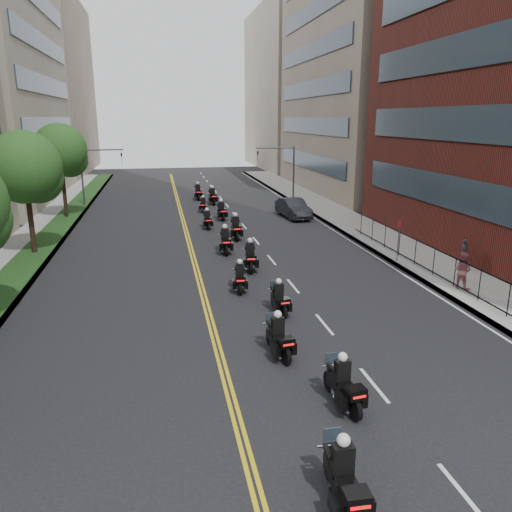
{
  "coord_description": "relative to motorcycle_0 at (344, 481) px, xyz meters",
  "views": [
    {
      "loc": [
        -3.3,
        -8.42,
        8.33
      ],
      "look_at": [
        1.17,
        14.55,
        1.84
      ],
      "focal_mm": 35.0,
      "sensor_mm": 36.0,
      "label": 1
    }
  ],
  "objects": [
    {
      "name": "sidewalk_left",
      "position": [
        -12.32,
        24.81,
        -0.63
      ],
      "size": [
        4.0,
        90.0,
        0.15
      ],
      "primitive_type": "cube",
      "color": "gray",
      "rests_on": "ground"
    },
    {
      "name": "pedestrian_c",
      "position": [
        13.18,
        15.9,
        0.24
      ],
      "size": [
        0.69,
        1.01,
        1.59
      ],
      "primitive_type": "imported",
      "rotation": [
        0.0,
        0.0,
        1.21
      ],
      "color": "#47454E",
      "rests_on": "sidewalk_right"
    },
    {
      "name": "motorcycle_12",
      "position": [
        0.37,
        43.97,
        0.03
      ],
      "size": [
        0.59,
        2.53,
        1.87
      ],
      "rotation": [
        0.0,
        0.0,
        0.02
      ],
      "color": "black",
      "rests_on": "ground"
    },
    {
      "name": "grass_strip",
      "position": [
        -11.52,
        24.81,
        -0.53
      ],
      "size": [
        2.0,
        90.0,
        0.04
      ],
      "primitive_type": "cube",
      "color": "#163C16",
      "rests_on": "sidewalk_left"
    },
    {
      "name": "building_right_far",
      "position": [
        21.18,
        77.81,
        12.3
      ],
      "size": [
        15.0,
        28.0,
        26.0
      ],
      "primitive_type": "cube",
      "color": "gray",
      "rests_on": "ground"
    },
    {
      "name": "pedestrian_b",
      "position": [
        10.88,
        12.51,
        0.37
      ],
      "size": [
        1.06,
        1.13,
        1.85
      ],
      "primitive_type": "imported",
      "rotation": [
        0.0,
        0.0,
        2.1
      ],
      "color": "#904F4E",
      "rests_on": "sidewalk_right"
    },
    {
      "name": "motorcycle_4",
      "position": [
        0.1,
        14.71,
        -0.07
      ],
      "size": [
        0.64,
        2.16,
        1.6
      ],
      "rotation": [
        0.0,
        0.0,
        -0.12
      ],
      "color": "black",
      "rests_on": "ground"
    },
    {
      "name": "motorcycle_2",
      "position": [
        0.34,
        7.43,
        -0.04
      ],
      "size": [
        0.69,
        2.29,
        1.69
      ],
      "rotation": [
        0.0,
        0.0,
        0.13
      ],
      "color": "black",
      "rests_on": "ground"
    },
    {
      "name": "sidewalk_right",
      "position": [
        11.68,
        24.81,
        -0.63
      ],
      "size": [
        4.0,
        90.0,
        0.15
      ],
      "primitive_type": "cube",
      "color": "gray",
      "rests_on": "ground"
    },
    {
      "name": "building_left_far",
      "position": [
        -22.32,
        77.81,
        12.3
      ],
      "size": [
        16.0,
        28.0,
        26.0
      ],
      "primitive_type": "cube",
      "color": "#786D58",
      "rests_on": "ground"
    },
    {
      "name": "motorcycle_10",
      "position": [
        0.26,
        36.8,
        -0.1
      ],
      "size": [
        0.62,
        2.05,
        1.52
      ],
      "rotation": [
        0.0,
        0.0,
        -0.13
      ],
      "color": "black",
      "rests_on": "ground"
    },
    {
      "name": "motorcycle_5",
      "position": [
        1.23,
        18.06,
        0.02
      ],
      "size": [
        0.72,
        2.48,
        1.83
      ],
      "rotation": [
        0.0,
        0.0,
        -0.12
      ],
      "color": "black",
      "rests_on": "ground"
    },
    {
      "name": "motorcycle_1",
      "position": [
        1.44,
        3.84,
        -0.03
      ],
      "size": [
        0.67,
        2.3,
        1.7
      ],
      "rotation": [
        0.0,
        0.0,
        0.12
      ],
      "color": "black",
      "rests_on": "ground"
    },
    {
      "name": "motorcycle_9",
      "position": [
        1.46,
        32.79,
        -0.01
      ],
      "size": [
        0.59,
        2.39,
        1.77
      ],
      "rotation": [
        0.0,
        0.0,
        0.05
      ],
      "color": "black",
      "rests_on": "ground"
    },
    {
      "name": "traffic_signal_right",
      "position": [
        9.21,
        41.81,
        2.99
      ],
      "size": [
        4.09,
        0.2,
        5.6
      ],
      "color": "#3F3F44",
      "rests_on": "ground"
    },
    {
      "name": "motorcycle_8",
      "position": [
        -0.06,
        29.53,
        -0.06
      ],
      "size": [
        0.51,
        2.19,
        1.62
      ],
      "rotation": [
        0.0,
        0.0,
        0.02
      ],
      "color": "black",
      "rests_on": "ground"
    },
    {
      "name": "iron_fence",
      "position": [
        10.68,
        11.81,
        0.2
      ],
      "size": [
        0.05,
        28.0,
        1.5
      ],
      "color": "black",
      "rests_on": "sidewalk_right"
    },
    {
      "name": "motorcycle_3",
      "position": [
        1.32,
        11.41,
        -0.08
      ],
      "size": [
        0.54,
        2.13,
        1.57
      ],
      "rotation": [
        0.0,
        0.0,
        0.07
      ],
      "color": "black",
      "rests_on": "ground"
    },
    {
      "name": "building_right_tan",
      "position": [
        21.15,
        47.81,
        14.3
      ],
      "size": [
        15.11,
        28.0,
        30.0
      ],
      "color": "#786D58",
      "rests_on": "ground"
    },
    {
      "name": "traffic_signal_left",
      "position": [
        -9.86,
        41.81,
        2.99
      ],
      "size": [
        4.09,
        0.2,
        5.6
      ],
      "color": "#3F3F44",
      "rests_on": "ground"
    },
    {
      "name": "motorcycle_6",
      "position": [
        0.34,
        22.03,
        0.02
      ],
      "size": [
        0.6,
        2.5,
        1.84
      ],
      "rotation": [
        0.0,
        0.0,
        -0.05
      ],
      "color": "black",
      "rests_on": "ground"
    },
    {
      "name": "motorcycle_11",
      "position": [
        1.57,
        40.76,
        0.04
      ],
      "size": [
        0.61,
        2.54,
        1.87
      ],
      "rotation": [
        0.0,
        0.0,
        0.05
      ],
      "color": "black",
      "rests_on": "ground"
    },
    {
      "name": "street_trees",
      "position": [
        -11.37,
        18.42,
        4.43
      ],
      "size": [
        4.4,
        38.4,
        7.98
      ],
      "color": "#301F15",
      "rests_on": "ground"
    },
    {
      "name": "motorcycle_7",
      "position": [
        1.57,
        25.65,
        0.04
      ],
      "size": [
        0.6,
        2.56,
        1.89
      ],
      "rotation": [
        0.0,
        0.0,
        -0.04
      ],
      "color": "black",
      "rests_on": "ground"
    },
    {
      "name": "motorcycle_0",
      "position": [
        0.0,
        0.0,
        0.0
      ],
      "size": [
        0.56,
        2.42,
        1.78
      ],
      "rotation": [
        0.0,
        0.0,
        -0.03
      ],
      "color": "black",
      "rests_on": "ground"
    },
    {
      "name": "parked_sedan",
      "position": [
        7.68,
        32.52,
        0.12
      ],
      "size": [
        2.27,
        5.15,
        1.65
      ],
      "primitive_type": "imported",
      "rotation": [
        0.0,
        0.0,
        0.11
      ],
      "color": "black",
      "rests_on": "ground"
    }
  ]
}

